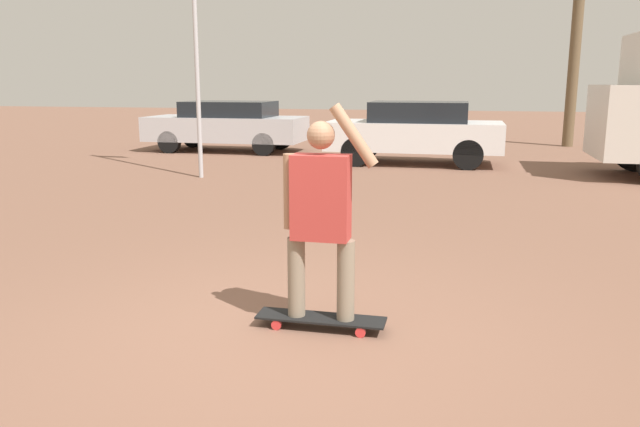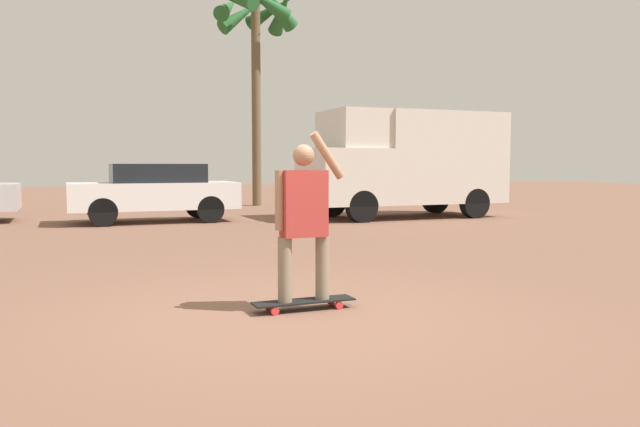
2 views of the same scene
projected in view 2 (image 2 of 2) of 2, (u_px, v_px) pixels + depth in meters
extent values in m
plane|color=brown|center=(287.00, 316.00, 5.99)|extent=(80.00, 80.00, 0.00)
cube|color=black|center=(304.00, 301.00, 6.26)|extent=(1.04, 0.25, 0.02)
cylinder|color=red|center=(275.00, 311.00, 6.04)|extent=(0.08, 0.03, 0.08)
cylinder|color=red|center=(268.00, 307.00, 6.23)|extent=(0.08, 0.03, 0.08)
cylinder|color=red|center=(339.00, 305.00, 6.29)|extent=(0.08, 0.03, 0.08)
cylinder|color=red|center=(331.00, 301.00, 6.49)|extent=(0.08, 0.03, 0.08)
cylinder|color=gray|center=(285.00, 270.00, 6.16)|extent=(0.14, 0.14, 0.64)
cylinder|color=gray|center=(322.00, 267.00, 6.31)|extent=(0.14, 0.14, 0.64)
cube|color=#B23833|center=(304.00, 203.00, 6.18)|extent=(0.45, 0.22, 0.66)
sphere|color=#A37556|center=(304.00, 155.00, 6.14)|extent=(0.21, 0.21, 0.21)
cylinder|color=#A37556|center=(279.00, 200.00, 6.08)|extent=(0.09, 0.09, 0.59)
cylinder|color=#A37556|center=(327.00, 155.00, 6.24)|extent=(0.38, 0.09, 0.49)
cylinder|color=black|center=(362.00, 206.00, 15.80)|extent=(0.81, 0.28, 0.81)
cylinder|color=black|center=(331.00, 202.00, 17.61)|extent=(0.81, 0.28, 0.81)
cylinder|color=black|center=(475.00, 203.00, 17.09)|extent=(0.81, 0.28, 0.81)
cylinder|color=black|center=(435.00, 200.00, 18.91)|extent=(0.81, 0.28, 0.81)
cube|color=silver|center=(343.00, 177.00, 16.62)|extent=(1.94, 2.25, 1.48)
cube|color=black|center=(330.00, 166.00, 16.45)|extent=(0.04, 1.91, 0.74)
cube|color=silver|center=(432.00, 158.00, 17.62)|extent=(3.61, 2.25, 2.50)
cube|color=silver|center=(353.00, 130.00, 16.63)|extent=(1.36, 2.07, 1.02)
cylinder|color=black|center=(103.00, 212.00, 14.72)|extent=(0.68, 0.22, 0.68)
cylinder|color=black|center=(100.00, 208.00, 16.14)|extent=(0.68, 0.22, 0.68)
cylinder|color=black|center=(210.00, 209.00, 15.68)|extent=(0.68, 0.22, 0.68)
cylinder|color=black|center=(198.00, 206.00, 17.10)|extent=(0.68, 0.22, 0.68)
cube|color=white|center=(154.00, 196.00, 15.88)|extent=(4.13, 1.76, 0.67)
cube|color=black|center=(158.00, 173.00, 15.88)|extent=(2.27, 1.55, 0.47)
cylinder|color=brown|center=(256.00, 103.00, 22.13)|extent=(0.32, 0.32, 7.28)
cone|color=#235B28|center=(282.00, 11.00, 22.24)|extent=(0.57, 1.96, 1.55)
cone|color=#235B28|center=(271.00, 11.00, 22.73)|extent=(1.72, 1.93, 1.23)
cone|color=#235B28|center=(242.00, 14.00, 22.68)|extent=(2.00, 0.98, 1.60)
cone|color=#235B28|center=(228.00, 7.00, 22.00)|extent=(1.48, 2.02, 1.36)
cone|color=#235B28|center=(263.00, 0.00, 20.95)|extent=(2.01, 0.61, 1.45)
cone|color=#235B28|center=(275.00, 4.00, 21.23)|extent=(1.95, 1.34, 1.64)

